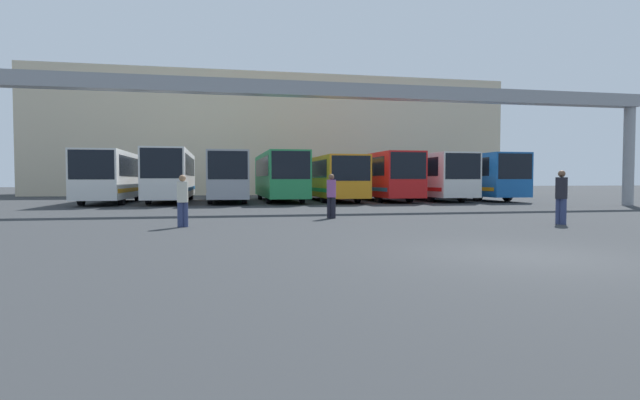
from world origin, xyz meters
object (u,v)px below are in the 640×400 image
Objects in this scene: bus_slot_0 at (112,174)px; pedestrian_mid_left at (183,199)px; bus_slot_3 at (279,174)px; bus_slot_7 at (469,175)px; bus_slot_5 at (379,174)px; bus_slot_6 at (428,174)px; pedestrian_near_right at (561,196)px; bus_slot_4 at (329,176)px; bus_slot_2 at (226,174)px; pedestrian_near_center at (331,195)px; bus_slot_1 at (172,173)px.

pedestrian_mid_left is at bearing -72.42° from bus_slot_0.
bus_slot_3 is 14.38m from bus_slot_7.
bus_slot_5 is 3.61m from bus_slot_6.
pedestrian_near_right is (17.87, -19.09, -0.88)m from bus_slot_0.
bus_slot_3 is at bearing -177.38° from bus_slot_4.
bus_slot_5 is (10.78, -0.08, 0.03)m from bus_slot_2.
pedestrian_mid_left is (5.56, -17.55, -0.97)m from bus_slot_0.
bus_slot_0 is 6.28× the size of pedestrian_mid_left.
bus_slot_0 is at bearing -176.76° from bus_slot_4.
pedestrian_near_right is at bearing -46.88° from bus_slot_0.
bus_slot_6 reaches higher than pedestrian_near_center.
bus_slot_1 is at bearing 179.02° from bus_slot_4.
bus_slot_6 is 19.61m from pedestrian_near_right.
bus_slot_0 is 0.86× the size of bus_slot_7.
pedestrian_mid_left is at bearing -115.65° from bus_slot_4.
bus_slot_7 is at bearing 25.44° from pedestrian_mid_left.
bus_slot_7 is at bearing 1.93° from bus_slot_0.
bus_slot_6 is (14.38, -0.46, 0.02)m from bus_slot_2.
bus_slot_5 is 1.07× the size of bus_slot_6.
bus_slot_5 reaches higher than pedestrian_near_center.
bus_slot_0 is at bearing -178.07° from bus_slot_7.
pedestrian_mid_left is at bearing -136.82° from bus_slot_7.
bus_slot_1 is 1.03× the size of bus_slot_7.
pedestrian_near_center is at bearing -89.48° from bus_slot_3.
pedestrian_near_right is (10.68, -19.70, -0.89)m from bus_slot_2.
bus_slot_3 reaches higher than pedestrian_mid_left.
pedestrian_mid_left is (-12.41, -18.09, -1.01)m from bus_slot_5.
bus_slot_1 is at bearing 177.22° from bus_slot_3.
bus_slot_2 is at bearing -169.62° from pedestrian_near_right.
bus_slot_0 is 5.72× the size of pedestrian_near_right.
pedestrian_near_center is (-6.95, 4.03, -0.05)m from pedestrian_near_right.
bus_slot_2 is 22.43m from pedestrian_near_right.
bus_slot_4 is at bearing 175.58° from bus_slot_5.
bus_slot_3 is 20.99m from pedestrian_near_right.
bus_slot_4 is (7.19, 0.20, -0.11)m from bus_slot_2.
bus_slot_1 is at bearing 15.53° from bus_slot_0.
bus_slot_2 is at bearing 179.57° from bus_slot_5.
bus_slot_0 reaches higher than pedestrian_near_right.
bus_slot_0 is at bearing -154.97° from pedestrian_near_right.
bus_slot_3 is at bearing -2.78° from bus_slot_1.
bus_slot_6 is at bearing -6.04° from bus_slot_5.
bus_slot_4 is 7.22m from bus_slot_6.
bus_slot_0 is 0.86× the size of bus_slot_4.
bus_slot_3 is 0.97× the size of bus_slot_7.
bus_slot_4 is 0.99× the size of bus_slot_7.
bus_slot_4 reaches higher than pedestrian_near_right.
bus_slot_7 reaches higher than bus_slot_0.
bus_slot_2 is 0.97× the size of bus_slot_4.
bus_slot_1 is 1.16× the size of bus_slot_6.
bus_slot_5 is (3.59, -0.28, 0.14)m from bus_slot_4.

